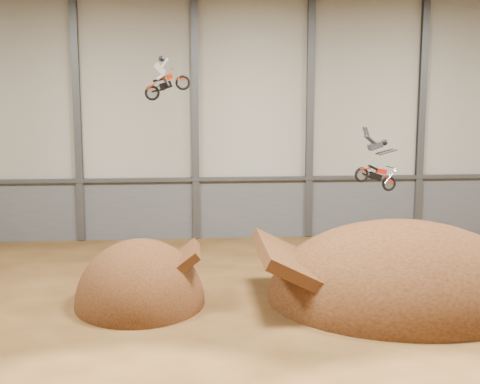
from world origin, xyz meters
name	(u,v)px	position (x,y,z in m)	size (l,w,h in m)	color
floor	(291,327)	(0.00, 0.00, 0.00)	(40.00, 40.00, 0.00)	#492D13
back_wall	(253,119)	(0.00, 15.00, 7.00)	(40.00, 0.10, 14.00)	#B3B09F
lower_band_back	(252,208)	(0.00, 14.90, 1.75)	(39.80, 0.18, 3.50)	#585B60
steel_rail	(253,179)	(0.00, 14.75, 3.55)	(39.80, 0.35, 0.20)	#47494F
steel_column_1	(77,120)	(-10.00, 14.80, 7.00)	(0.40, 0.36, 13.90)	#47494F
steel_column_2	(195,120)	(-3.33, 14.80, 7.00)	(0.40, 0.36, 13.90)	#47494F
steel_column_3	(310,119)	(3.33, 14.80, 7.00)	(0.40, 0.36, 13.90)	#47494F
steel_column_4	(421,119)	(10.00, 14.80, 7.00)	(0.40, 0.36, 13.90)	#47494F
takeoff_ramp	(140,303)	(-5.86, 3.25, 0.00)	(5.40, 6.23, 5.40)	#3B1E0E
landing_ramp	(401,298)	(5.24, 3.05, 0.00)	(11.49, 10.16, 6.63)	#3B1E0E
fmx_rider_a	(170,73)	(-4.48, 3.16, 9.49)	(1.86, 0.71, 1.69)	red
fmx_rider_b	(374,160)	(4.40, 4.96, 5.76)	(2.76, 0.79, 2.37)	red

